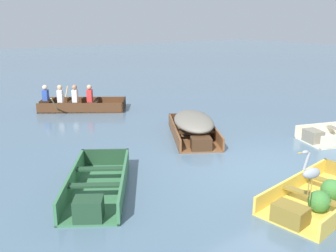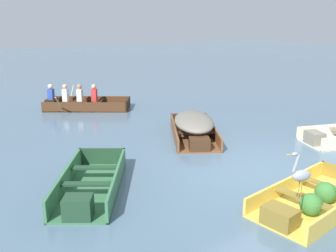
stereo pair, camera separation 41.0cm
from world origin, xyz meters
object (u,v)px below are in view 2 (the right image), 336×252
object	(u,v)px
dinghy_yellow_foreground	(314,200)
rowboat_dark_varnish_with_crew	(81,103)
skiff_wooden_brown_near_moored	(194,125)
heron_on_dinghy	(301,174)
skiff_green_far_moored	(90,186)

from	to	relation	value
dinghy_yellow_foreground	rowboat_dark_varnish_with_crew	world-z (taller)	rowboat_dark_varnish_with_crew
skiff_wooden_brown_near_moored	heron_on_dinghy	bearing A→B (deg)	-106.88
skiff_wooden_brown_near_moored	skiff_green_far_moored	xyz separation A→B (m)	(-3.75, -1.74, -0.22)
dinghy_yellow_foreground	heron_on_dinghy	size ratio (longest dim) A/B	3.30
skiff_green_far_moored	rowboat_dark_varnish_with_crew	xyz separation A→B (m)	(2.34, 6.81, 0.09)
skiff_wooden_brown_near_moored	skiff_green_far_moored	world-z (taller)	skiff_wooden_brown_near_moored
skiff_green_far_moored	rowboat_dark_varnish_with_crew	world-z (taller)	rowboat_dark_varnish_with_crew
dinghy_yellow_foreground	heron_on_dinghy	world-z (taller)	heron_on_dinghy
skiff_green_far_moored	rowboat_dark_varnish_with_crew	size ratio (longest dim) A/B	0.87
dinghy_yellow_foreground	heron_on_dinghy	xyz separation A→B (m)	(-0.73, -0.21, 0.75)
skiff_wooden_brown_near_moored	skiff_green_far_moored	size ratio (longest dim) A/B	1.07
skiff_wooden_brown_near_moored	rowboat_dark_varnish_with_crew	bearing A→B (deg)	105.54
skiff_green_far_moored	heron_on_dinghy	bearing A→B (deg)	-50.96
heron_on_dinghy	skiff_wooden_brown_near_moored	bearing A→B (deg)	73.12
skiff_wooden_brown_near_moored	heron_on_dinghy	size ratio (longest dim) A/B	3.47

